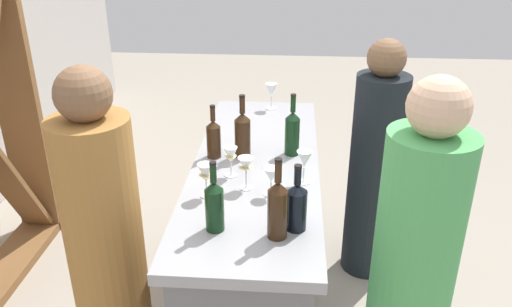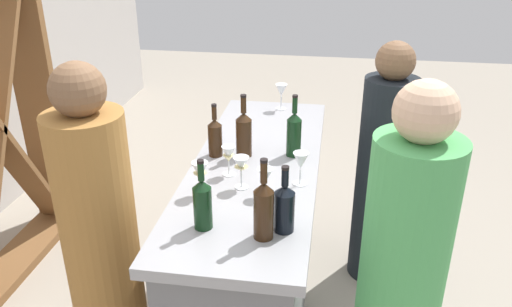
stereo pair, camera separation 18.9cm
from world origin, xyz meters
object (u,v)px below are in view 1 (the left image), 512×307
at_px(person_center_guest, 374,170).
at_px(wine_bottle_center_near_black, 297,205).
at_px(wine_glass_near_left, 304,160).
at_px(person_right_guest, 108,258).
at_px(wine_bottle_far_right_dark_green, 292,132).
at_px(wine_glass_far_right, 206,174).
at_px(wine_bottle_leftmost_amber_brown, 278,208).
at_px(wine_glass_far_left, 246,166).
at_px(wine_glass_far_center, 231,156).
at_px(wine_bottle_second_right_amber_brown, 214,138).
at_px(person_left_guest, 410,286).
at_px(wine_bottle_rightmost_amber_brown, 243,134).
at_px(wine_glass_near_center, 271,176).
at_px(wine_glass_near_right, 271,91).
at_px(wine_bottle_second_left_dark_green, 214,205).

bearing_deg(person_center_guest, wine_bottle_center_near_black, 44.38).
xyz_separation_m(wine_glass_near_left, person_right_guest, (-0.35, 0.85, -0.34)).
distance_m(wine_bottle_far_right_dark_green, wine_glass_far_right, 0.60).
xyz_separation_m(wine_bottle_leftmost_amber_brown, wine_bottle_far_right_dark_green, (0.76, -0.05, -0.00)).
height_order(wine_glass_near_left, wine_glass_far_right, wine_glass_near_left).
distance_m(wine_glass_far_left, wine_glass_far_center, 0.15).
bearing_deg(person_center_guest, wine_glass_near_left, 35.54).
relative_size(wine_bottle_second_right_amber_brown, person_left_guest, 0.17).
height_order(wine_glass_near_left, wine_glass_far_left, wine_glass_near_left).
bearing_deg(person_left_guest, wine_bottle_rightmost_amber_brown, -40.60).
height_order(wine_glass_near_left, wine_glass_near_center, wine_glass_near_left).
height_order(wine_bottle_center_near_black, wine_bottle_far_right_dark_green, wine_bottle_far_right_dark_green).
height_order(wine_bottle_rightmost_amber_brown, wine_glass_near_left, wine_bottle_rightmost_amber_brown).
height_order(wine_glass_far_left, person_left_guest, person_left_guest).
distance_m(wine_bottle_rightmost_amber_brown, wine_bottle_far_right_dark_green, 0.26).
xyz_separation_m(wine_bottle_center_near_black, wine_bottle_second_right_amber_brown, (0.64, 0.42, -0.00)).
distance_m(wine_bottle_second_right_amber_brown, wine_glass_far_right, 0.41).
height_order(wine_glass_near_right, wine_glass_far_center, wine_glass_near_right).
xyz_separation_m(wine_bottle_second_right_amber_brown, person_left_guest, (-0.70, -0.89, -0.32)).
distance_m(wine_glass_near_right, person_left_guest, 1.61).
height_order(wine_glass_near_right, wine_glass_far_left, wine_glass_near_right).
distance_m(wine_bottle_leftmost_amber_brown, wine_bottle_far_right_dark_green, 0.77).
bearing_deg(wine_bottle_second_right_amber_brown, person_left_guest, -128.33).
bearing_deg(wine_glass_far_right, wine_glass_near_left, -69.37).
xyz_separation_m(wine_glass_near_left, wine_glass_near_right, (0.99, 0.20, 0.01)).
height_order(wine_bottle_second_left_dark_green, wine_bottle_far_right_dark_green, wine_bottle_far_right_dark_green).
bearing_deg(wine_bottle_rightmost_amber_brown, wine_glass_far_right, 164.37).
xyz_separation_m(wine_glass_far_center, person_right_guest, (-0.39, 0.50, -0.33)).
xyz_separation_m(person_left_guest, person_center_guest, (1.16, -0.02, -0.06)).
bearing_deg(wine_bottle_second_right_amber_brown, wine_glass_far_left, -148.77).
bearing_deg(person_left_guest, wine_glass_near_right, -62.84).
xyz_separation_m(wine_glass_near_left, wine_glass_far_left, (-0.08, 0.26, -0.00)).
height_order(wine_bottle_leftmost_amber_brown, person_right_guest, person_right_guest).
distance_m(wine_bottle_leftmost_amber_brown, wine_bottle_second_left_dark_green, 0.25).
xyz_separation_m(wine_bottle_far_right_dark_green, wine_glass_near_left, (-0.31, -0.06, -0.01)).
bearing_deg(wine_bottle_second_right_amber_brown, wine_bottle_leftmost_amber_brown, -153.36).
distance_m(wine_glass_near_right, wine_glass_far_center, 0.96).
bearing_deg(wine_glass_far_center, wine_glass_near_center, -130.45).
bearing_deg(person_right_guest, wine_bottle_second_right_amber_brown, 66.56).
distance_m(wine_glass_near_left, wine_glass_far_center, 0.35).
relative_size(wine_bottle_center_near_black, wine_glass_far_right, 1.79).
relative_size(wine_glass_near_center, person_left_guest, 0.08).
relative_size(wine_bottle_leftmost_amber_brown, wine_bottle_rightmost_amber_brown, 1.02).
height_order(wine_bottle_second_left_dark_green, wine_bottle_rightmost_amber_brown, wine_bottle_rightmost_amber_brown).
xyz_separation_m(wine_bottle_second_right_amber_brown, wine_glass_near_left, (-0.25, -0.46, 0.01)).
bearing_deg(wine_glass_far_left, wine_glass_near_left, -73.89).
bearing_deg(wine_bottle_second_left_dark_green, wine_glass_near_right, -6.30).
bearing_deg(wine_bottle_leftmost_amber_brown, wine_bottle_second_left_dark_green, 82.63).
height_order(wine_bottle_leftmost_amber_brown, wine_glass_far_left, wine_bottle_leftmost_amber_brown).
bearing_deg(wine_bottle_leftmost_amber_brown, wine_glass_near_right, 3.65).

